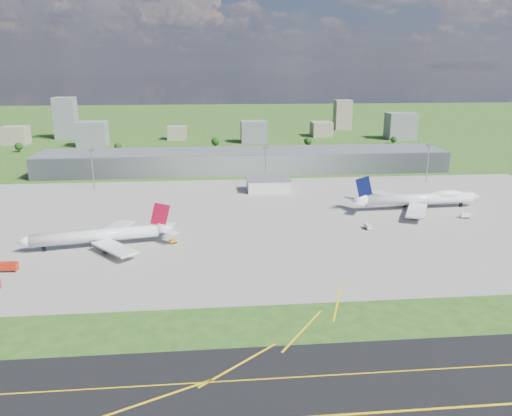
{
  "coord_description": "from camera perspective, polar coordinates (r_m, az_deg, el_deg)",
  "views": [
    {
      "loc": [
        -26.62,
        -203.09,
        75.81
      ],
      "look_at": [
        -4.26,
        30.59,
        9.0
      ],
      "focal_mm": 35.0,
      "sensor_mm": 36.0,
      "label": 1
    }
  ],
  "objects": [
    {
      "name": "taxiway",
      "position": [
        122.95,
        8.92,
        -22.39
      ],
      "size": [
        1400.0,
        60.0,
        0.06
      ],
      "primitive_type": "cube",
      "color": "black",
      "rests_on": "ground"
    },
    {
      "name": "van_white_far",
      "position": [
        279.89,
        22.79,
        -0.84
      ],
      "size": [
        4.74,
        2.38,
        2.44
      ],
      "rotation": [
        0.0,
        0.0,
        -0.02
      ],
      "color": "white",
      "rests_on": "ground"
    },
    {
      "name": "tug_yellow",
      "position": [
        224.95,
        -9.43,
        -3.79
      ],
      "size": [
        3.91,
        3.35,
        1.71
      ],
      "rotation": [
        0.0,
        0.0,
        0.51
      ],
      "color": "orange",
      "rests_on": "ground"
    },
    {
      "name": "tree_e",
      "position": [
        492.8,
        5.95,
        7.6
      ],
      "size": [
        7.65,
        7.65,
        9.35
      ],
      "color": "#382314",
      "rests_on": "ground"
    },
    {
      "name": "bldg_e",
      "position": [
        565.8,
        16.19,
        9.0
      ],
      "size": [
        30.0,
        22.0,
        28.0
      ],
      "primitive_type": "cube",
      "color": "slate",
      "rests_on": "ground"
    },
    {
      "name": "crash_tender",
      "position": [
        214.54,
        -26.42,
        -6.06
      ],
      "size": [
        6.81,
        3.32,
        3.46
      ],
      "rotation": [
        0.0,
        0.0,
        -0.05
      ],
      "color": "red",
      "rests_on": "ground"
    },
    {
      "name": "bldg_tall_e",
      "position": [
        637.95,
        9.86,
        10.46
      ],
      "size": [
        20.0,
        18.0,
        36.0
      ],
      "primitive_type": "cube",
      "color": "gray",
      "rests_on": "ground"
    },
    {
      "name": "tree_far_e",
      "position": [
        527.39,
        15.45,
        7.55
      ],
      "size": [
        6.3,
        6.3,
        7.7
      ],
      "color": "#382314",
      "rests_on": "ground"
    },
    {
      "name": "mast_east",
      "position": [
        355.04,
        19.11,
        5.59
      ],
      "size": [
        3.5,
        2.0,
        25.9
      ],
      "color": "gray",
      "rests_on": "ground"
    },
    {
      "name": "bldg_cw",
      "position": [
        548.45,
        -9.01,
        8.49
      ],
      "size": [
        20.0,
        18.0,
        14.0
      ],
      "primitive_type": "cube",
      "color": "gray",
      "rests_on": "ground"
    },
    {
      "name": "tree_w",
      "position": [
        480.72,
        -15.5,
        6.83
      ],
      "size": [
        6.75,
        6.75,
        8.25
      ],
      "color": "#382314",
      "rests_on": "ground"
    },
    {
      "name": "tree_far_w",
      "position": [
        508.79,
        -25.5,
        6.37
      ],
      "size": [
        7.2,
        7.2,
        8.8
      ],
      "color": "#382314",
      "rests_on": "ground"
    },
    {
      "name": "ops_building",
      "position": [
        313.63,
        1.39,
        2.65
      ],
      "size": [
        26.0,
        16.0,
        8.0
      ],
      "primitive_type": "cube",
      "color": "silver",
      "rests_on": "ground"
    },
    {
      "name": "ground",
      "position": [
        362.12,
        -1.13,
        3.8
      ],
      "size": [
        1400.0,
        1400.0,
        0.0
      ],
      "primitive_type": "plane",
      "color": "#284D18",
      "rests_on": "ground"
    },
    {
      "name": "bldg_c",
      "position": [
        519.26,
        -0.27,
        8.72
      ],
      "size": [
        26.0,
        20.0,
        22.0
      ],
      "primitive_type": "cube",
      "color": "slate",
      "rests_on": "ground"
    },
    {
      "name": "bldg_far_w",
      "position": [
        561.68,
        -25.79,
        7.49
      ],
      "size": [
        24.0,
        20.0,
        18.0
      ],
      "primitive_type": "cube",
      "color": "gray",
      "rests_on": "ground"
    },
    {
      "name": "bldg_tall_w",
      "position": [
        586.08,
        -20.92,
        9.59
      ],
      "size": [
        22.0,
        20.0,
        44.0
      ],
      "primitive_type": "cube",
      "color": "slate",
      "rests_on": "ground"
    },
    {
      "name": "mast_center",
      "position": [
        325.42,
        1.09,
        5.6
      ],
      "size": [
        3.5,
        2.0,
        25.9
      ],
      "color": "gray",
      "rests_on": "ground"
    },
    {
      "name": "airliner_red_twin",
      "position": [
        227.28,
        -17.25,
        -3.06
      ],
      "size": [
        65.44,
        50.41,
        18.03
      ],
      "rotation": [
        0.0,
        0.0,
        3.32
      ],
      "color": "white",
      "rests_on": "ground"
    },
    {
      "name": "terminal",
      "position": [
        375.32,
        -1.31,
        5.4
      ],
      "size": [
        300.0,
        42.0,
        15.0
      ],
      "primitive_type": "cube",
      "color": "gray",
      "rests_on": "ground"
    },
    {
      "name": "tree_c",
      "position": [
        488.18,
        -4.67,
        7.59
      ],
      "size": [
        8.1,
        8.1,
        9.9
      ],
      "color": "#382314",
      "rests_on": "ground"
    },
    {
      "name": "van_white_near",
      "position": [
        246.7,
        12.66,
        -2.11
      ],
      "size": [
        2.57,
        4.94,
        2.45
      ],
      "rotation": [
        0.0,
        0.0,
        1.66
      ],
      "color": "silver",
      "rests_on": "ground"
    },
    {
      "name": "bldg_ce",
      "position": [
        571.44,
        7.47,
        8.94
      ],
      "size": [
        22.0,
        24.0,
        16.0
      ],
      "primitive_type": "cube",
      "color": "gray",
      "rests_on": "ground"
    },
    {
      "name": "airliner_blue_quad",
      "position": [
        288.4,
        18.19,
        0.96
      ],
      "size": [
        75.33,
        58.98,
        19.66
      ],
      "rotation": [
        0.0,
        0.0,
        0.06
      ],
      "color": "white",
      "rests_on": "ground"
    },
    {
      "name": "bldg_w",
      "position": [
        519.64,
        -18.21,
        8.05
      ],
      "size": [
        28.0,
        22.0,
        24.0
      ],
      "primitive_type": "cube",
      "color": "slate",
      "rests_on": "ground"
    },
    {
      "name": "mast_west",
      "position": [
        331.57,
        -18.23,
        5.0
      ],
      "size": [
        3.5,
        2.0,
        25.9
      ],
      "color": "gray",
      "rests_on": "ground"
    },
    {
      "name": "apron",
      "position": [
        257.24,
        2.96,
        -1.27
      ],
      "size": [
        360.0,
        190.0,
        0.08
      ],
      "primitive_type": "cube",
      "color": "gray",
      "rests_on": "ground"
    }
  ]
}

